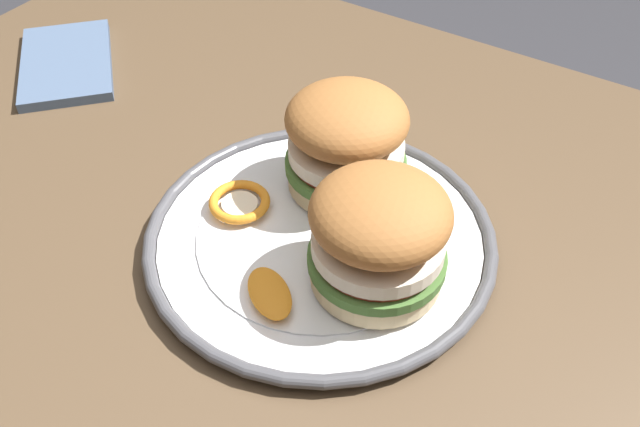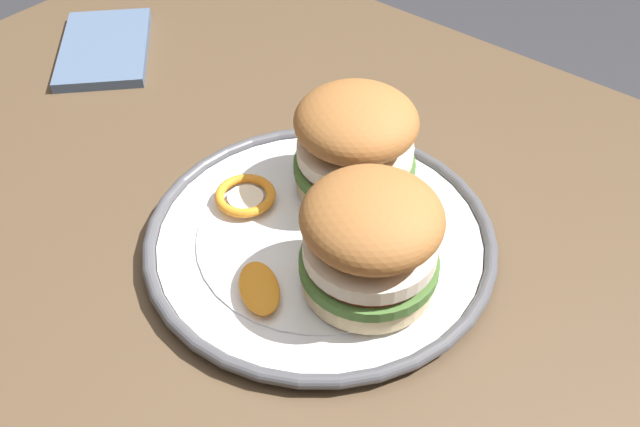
# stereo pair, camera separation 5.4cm
# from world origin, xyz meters

# --- Properties ---
(dining_table) EXTENTS (1.34, 0.86, 0.75)m
(dining_table) POSITION_xyz_m (0.00, 0.00, 0.65)
(dining_table) COLOR brown
(dining_table) RESTS_ON ground
(dinner_plate) EXTENTS (0.32, 0.32, 0.02)m
(dinner_plate) POSITION_xyz_m (0.08, -0.02, 0.76)
(dinner_plate) COLOR white
(dinner_plate) RESTS_ON dining_table
(sandwich_half_left) EXTENTS (0.16, 0.16, 0.10)m
(sandwich_half_left) POSITION_xyz_m (0.09, -0.09, 0.82)
(sandwich_half_left) COLOR beige
(sandwich_half_left) RESTS_ON dinner_plate
(sandwich_half_right) EXTENTS (0.16, 0.16, 0.10)m
(sandwich_half_right) POSITION_xyz_m (0.01, 0.00, 0.82)
(sandwich_half_right) COLOR beige
(sandwich_half_right) RESTS_ON dinner_plate
(orange_peel_curled) EXTENTS (0.08, 0.08, 0.01)m
(orange_peel_curled) POSITION_xyz_m (0.16, -0.01, 0.77)
(orange_peel_curled) COLOR orange
(orange_peel_curled) RESTS_ON dinner_plate
(orange_peel_strip_long) EXTENTS (0.07, 0.06, 0.01)m
(orange_peel_strip_long) POSITION_xyz_m (0.07, 0.06, 0.77)
(orange_peel_strip_long) COLOR orange
(orange_peel_strip_long) RESTS_ON dinner_plate
(folded_napkin) EXTENTS (0.20, 0.19, 0.01)m
(folded_napkin) POSITION_xyz_m (0.49, -0.11, 0.76)
(folded_napkin) COLOR slate
(folded_napkin) RESTS_ON dining_table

